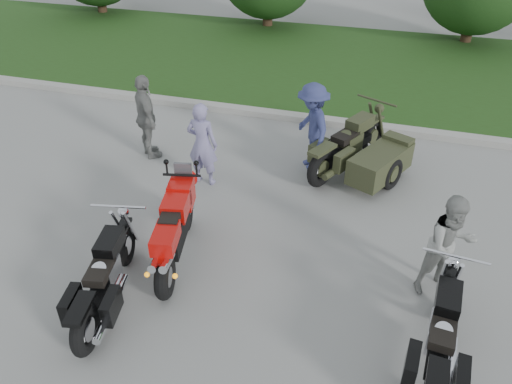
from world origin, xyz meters
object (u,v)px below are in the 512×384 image
(cruiser_left, at_px, (104,281))
(person_back, at_px, (146,117))
(person_grey, at_px, (450,246))
(sportbike_red, at_px, (174,229))
(person_stripe, at_px, (202,144))
(cruiser_sidecar, at_px, (366,157))
(person_denim, at_px, (312,127))
(cruiser_right, at_px, (440,343))

(cruiser_left, bearing_deg, person_back, 97.12)
(person_grey, bearing_deg, sportbike_red, 156.52)
(cruiser_left, distance_m, person_stripe, 3.45)
(cruiser_sidecar, relative_size, person_back, 1.37)
(sportbike_red, xyz_separation_m, person_denim, (1.36, 3.48, 0.26))
(sportbike_red, xyz_separation_m, person_back, (-1.94, 2.92, 0.27))
(sportbike_red, height_order, cruiser_sidecar, sportbike_red)
(cruiser_left, xyz_separation_m, cruiser_right, (4.34, 0.23, 0.00))
(person_stripe, height_order, person_back, person_back)
(person_denim, bearing_deg, person_stripe, -87.97)
(sportbike_red, relative_size, cruiser_sidecar, 0.91)
(person_denim, bearing_deg, cruiser_sidecar, 51.71)
(cruiser_right, xyz_separation_m, person_denim, (-2.46, 4.40, 0.42))
(person_denim, relative_size, person_back, 1.00)
(cruiser_right, bearing_deg, person_back, 151.83)
(cruiser_sidecar, bearing_deg, person_stripe, -135.01)
(person_grey, bearing_deg, person_stripe, 126.75)
(person_back, bearing_deg, person_grey, -155.82)
(cruiser_right, distance_m, person_stripe, 5.36)
(person_grey, relative_size, person_denim, 0.89)
(cruiser_left, relative_size, person_denim, 1.31)
(cruiser_left, bearing_deg, cruiser_right, -9.04)
(cruiser_left, bearing_deg, sportbike_red, 53.61)
(person_stripe, bearing_deg, cruiser_sidecar, -157.58)
(person_back, bearing_deg, cruiser_left, 155.56)
(person_grey, bearing_deg, cruiser_sidecar, 85.54)
(person_grey, bearing_deg, person_denim, 99.29)
(person_back, bearing_deg, person_denim, -124.10)
(cruiser_right, height_order, person_denim, person_denim)
(sportbike_red, bearing_deg, cruiser_sidecar, 40.89)
(cruiser_right, relative_size, person_back, 1.33)
(cruiser_left, distance_m, person_denim, 5.01)
(cruiser_left, xyz_separation_m, person_denim, (1.88, 4.63, 0.42))
(person_grey, distance_m, person_denim, 3.87)
(person_stripe, xyz_separation_m, person_denim, (1.83, 1.19, 0.06))
(cruiser_right, xyz_separation_m, person_stripe, (-4.28, 3.20, 0.36))
(cruiser_sidecar, xyz_separation_m, person_stripe, (-2.93, -1.06, 0.35))
(sportbike_red, xyz_separation_m, cruiser_right, (3.82, -0.91, -0.16))
(person_denim, distance_m, person_back, 3.35)
(sportbike_red, relative_size, person_back, 1.24)
(sportbike_red, bearing_deg, person_grey, -4.62)
(cruiser_sidecar, xyz_separation_m, person_back, (-4.41, -0.42, 0.42))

